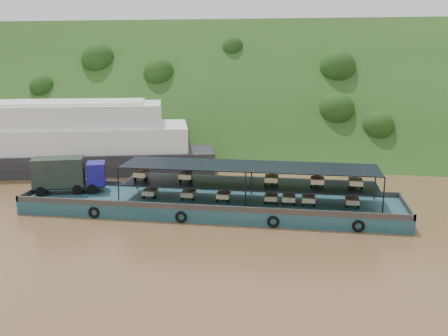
# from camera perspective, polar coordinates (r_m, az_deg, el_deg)

# --- Properties ---
(ground) EXTENTS (160.00, 160.00, 0.00)m
(ground) POSITION_cam_1_polar(r_m,az_deg,el_deg) (47.76, 1.81, -4.63)
(ground) COLOR brown
(ground) RESTS_ON ground
(hillside) EXTENTS (140.00, 39.60, 39.60)m
(hillside) POSITION_cam_1_polar(r_m,az_deg,el_deg) (82.64, 4.97, 2.85)
(hillside) COLOR #1C3513
(hillside) RESTS_ON ground
(cargo_barge) EXTENTS (35.10, 7.18, 4.65)m
(cargo_barge) POSITION_cam_1_polar(r_m,az_deg,el_deg) (46.66, -3.03, -3.59)
(cargo_barge) COLOR #133F44
(cargo_barge) RESTS_ON ground
(passenger_ferry) EXTENTS (44.03, 21.70, 8.65)m
(passenger_ferry) POSITION_cam_1_polar(r_m,az_deg,el_deg) (66.84, -20.08, 2.97)
(passenger_ferry) COLOR black
(passenger_ferry) RESTS_ON ground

